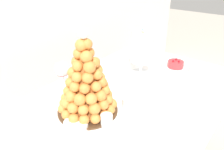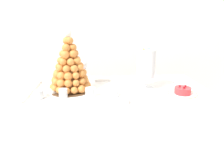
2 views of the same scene
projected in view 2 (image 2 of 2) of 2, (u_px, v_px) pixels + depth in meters
backdrop_wall at (102, 13)px, 2.06m from camera, size 4.80×0.10×2.50m
buffet_table at (108, 109)px, 1.34m from camera, size 1.34×0.79×0.73m
serving_tray at (78, 92)px, 1.31m from camera, size 0.58×0.45×0.02m
croquembouche at (70, 67)px, 1.29m from camera, size 0.27×0.27×0.38m
dessert_cup_left at (39, 95)px, 1.19m from camera, size 0.06×0.06×0.05m
dessert_cup_mid_left at (63, 94)px, 1.20m from camera, size 0.05×0.05×0.05m
dessert_cup_centre at (90, 93)px, 1.21m from camera, size 0.06×0.06×0.05m
dessert_cup_mid_right at (114, 91)px, 1.22m from camera, size 0.06×0.06×0.06m
creme_brulee_ramekin at (52, 90)px, 1.28m from camera, size 0.10×0.10×0.03m
macaron_goblet at (146, 64)px, 1.35m from camera, size 0.13×0.13×0.27m
fruit_tart_plate at (183, 92)px, 1.27m from camera, size 0.18×0.18×0.06m
wine_glass at (82, 65)px, 1.53m from camera, size 0.08×0.08×0.17m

